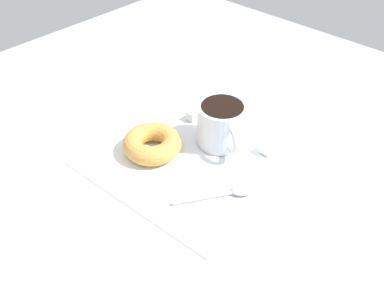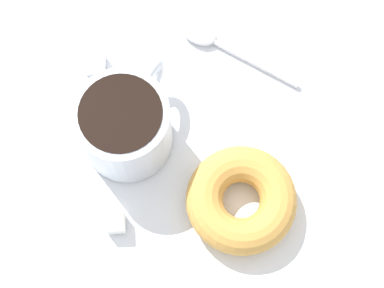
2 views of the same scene
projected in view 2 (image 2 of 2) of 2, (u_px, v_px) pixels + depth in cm
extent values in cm
cube|color=#B2BCC6|center=(218.00, 132.00, 60.90)|extent=(120.00, 120.00, 2.00)
cube|color=white|center=(192.00, 151.00, 59.15)|extent=(31.51, 31.51, 0.30)
cylinder|color=silver|center=(125.00, 127.00, 55.90)|extent=(8.21, 8.21, 7.16)
cylinder|color=black|center=(120.00, 114.00, 52.67)|extent=(7.01, 7.01, 0.60)
torus|color=silver|center=(149.00, 85.00, 57.10)|extent=(3.22, 4.71, 4.91)
torus|color=gold|center=(241.00, 200.00, 55.96)|extent=(9.76, 9.76, 3.26)
ellipsoid|color=silver|center=(199.00, 33.00, 62.10)|extent=(4.33, 3.98, 0.90)
cylinder|color=silver|center=(253.00, 62.00, 61.38)|extent=(8.52, 5.86, 0.56)
cube|color=white|center=(116.00, 223.00, 56.16)|extent=(1.63, 1.63, 1.63)
cube|color=white|center=(94.00, 62.00, 60.62)|extent=(1.96, 1.96, 1.96)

